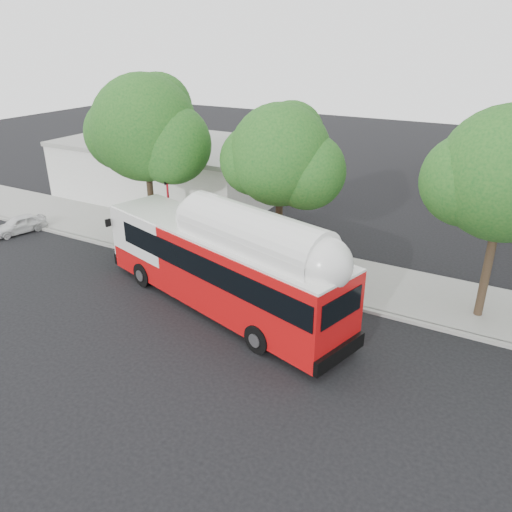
{
  "coord_description": "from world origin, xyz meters",
  "views": [
    {
      "loc": [
        9.66,
        -15.71,
        11.49
      ],
      "look_at": [
        -0.69,
        3.0,
        1.97
      ],
      "focal_mm": 35.0,
      "sensor_mm": 36.0,
      "label": 1
    }
  ],
  "objects": [
    {
      "name": "sidewalk",
      "position": [
        0.0,
        6.5,
        0.07
      ],
      "size": [
        60.0,
        5.0,
        0.15
      ],
      "primitive_type": "cube",
      "color": "gray",
      "rests_on": "ground"
    },
    {
      "name": "signal_pole",
      "position": [
        -7.05,
        4.67,
        2.27
      ],
      "size": [
        0.13,
        0.42,
        4.42
      ],
      "color": "red",
      "rests_on": "ground"
    },
    {
      "name": "street_tree_left",
      "position": [
        -8.53,
        5.56,
        6.6
      ],
      "size": [
        6.67,
        5.8,
        9.74
      ],
      "color": "#2D2116",
      "rests_on": "ground"
    },
    {
      "name": "transit_bus",
      "position": [
        -1.39,
        1.05,
        1.97
      ],
      "size": [
        14.37,
        6.43,
        4.21
      ],
      "rotation": [
        0.0,
        0.0,
        -0.28
      ],
      "color": "red",
      "rests_on": "ground"
    },
    {
      "name": "ground",
      "position": [
        0.0,
        0.0,
        0.0
      ],
      "size": [
        120.0,
        120.0,
        0.0
      ],
      "primitive_type": "plane",
      "color": "black",
      "rests_on": "ground"
    },
    {
      "name": "street_tree_mid",
      "position": [
        -0.59,
        6.06,
        5.91
      ],
      "size": [
        5.75,
        5.0,
        8.62
      ],
      "color": "#2D2116",
      "rests_on": "ground"
    },
    {
      "name": "red_curb_segment",
      "position": [
        -3.0,
        3.9,
        0.08
      ],
      "size": [
        10.0,
        0.32,
        0.16
      ],
      "primitive_type": "cube",
      "color": "maroon",
      "rests_on": "ground"
    },
    {
      "name": "curb_strip",
      "position": [
        0.0,
        3.9,
        0.07
      ],
      "size": [
        60.0,
        0.3,
        0.15
      ],
      "primitive_type": "cube",
      "color": "gray",
      "rests_on": "ground"
    },
    {
      "name": "parked_car",
      "position": [
        -17.67,
        2.86,
        0.56
      ],
      "size": [
        3.49,
        2.13,
        1.11
      ],
      "primitive_type": "imported",
      "rotation": [
        0.0,
        0.0,
        -0.27
      ],
      "color": "silver",
      "rests_on": "ground"
    },
    {
      "name": "low_commercial_bldg",
      "position": [
        -14.0,
        14.0,
        2.15
      ],
      "size": [
        16.2,
        10.2,
        4.25
      ],
      "color": "silver",
      "rests_on": "ground"
    }
  ]
}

